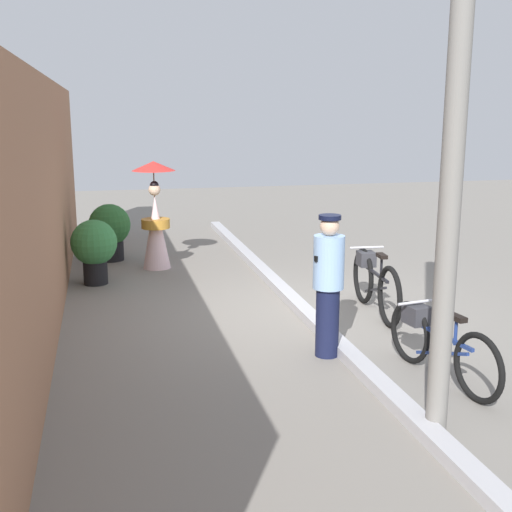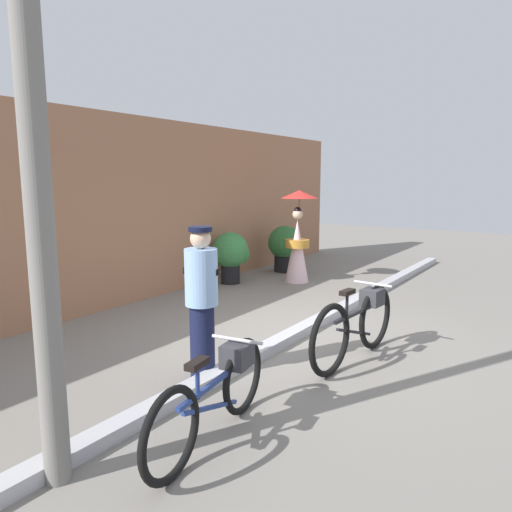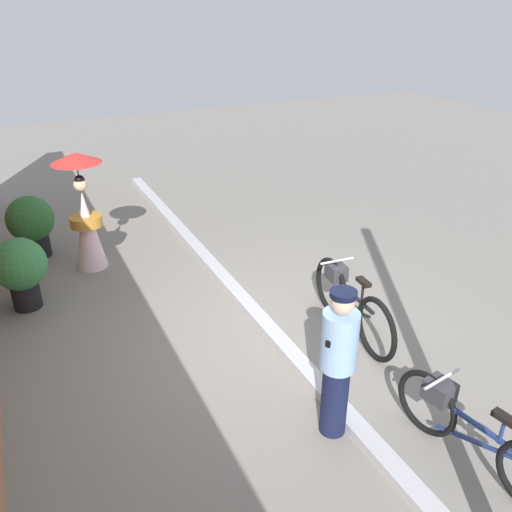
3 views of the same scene
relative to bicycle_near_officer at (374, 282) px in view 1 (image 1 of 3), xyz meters
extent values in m
plane|color=gray|center=(0.19, 0.95, -0.43)|extent=(30.00, 30.00, 0.00)
cube|color=#9E6B4C|center=(0.19, 4.30, 1.11)|extent=(14.00, 0.40, 3.10)
cube|color=#B2B2B7|center=(0.19, 0.95, -0.37)|extent=(14.00, 0.20, 0.12)
torus|color=black|center=(0.49, -0.04, -0.04)|extent=(0.79, 0.13, 0.79)
torus|color=black|center=(-0.59, 0.05, -0.04)|extent=(0.79, 0.13, 0.79)
cube|color=black|center=(-0.05, 0.00, 0.12)|extent=(0.91, 0.11, 0.04)
cube|color=black|center=(-0.05, 0.00, -0.09)|extent=(0.80, 0.10, 0.29)
cylinder|color=black|center=(-0.24, 0.02, 0.25)|extent=(0.03, 0.03, 0.32)
cube|color=black|center=(-0.24, 0.02, 0.41)|extent=(0.23, 0.11, 0.05)
cylinder|color=silver|center=(0.38, -0.03, 0.39)|extent=(0.07, 0.48, 0.03)
cube|color=#333338|center=(0.38, -0.03, 0.23)|extent=(0.28, 0.24, 0.20)
torus|color=black|center=(-1.76, 0.34, -0.09)|extent=(0.68, 0.17, 0.68)
torus|color=black|center=(-2.83, 0.17, -0.09)|extent=(0.68, 0.17, 0.68)
cube|color=navy|center=(-2.29, 0.26, 0.04)|extent=(0.91, 0.18, 0.04)
cube|color=navy|center=(-2.29, 0.26, -0.14)|extent=(0.79, 0.15, 0.29)
cylinder|color=navy|center=(-2.49, 0.23, 0.15)|extent=(0.03, 0.03, 0.28)
cube|color=black|center=(-2.49, 0.23, 0.29)|extent=(0.23, 0.12, 0.05)
cylinder|color=silver|center=(-1.86, 0.32, 0.28)|extent=(0.10, 0.48, 0.03)
cube|color=#333338|center=(-1.86, 0.32, 0.14)|extent=(0.29, 0.26, 0.20)
cylinder|color=#141938|center=(-1.36, 1.15, -0.04)|extent=(0.26, 0.26, 0.78)
cylinder|color=#8CB2E0|center=(-1.36, 1.15, 0.64)|extent=(0.34, 0.34, 0.59)
sphere|color=#D8B293|center=(-1.36, 1.15, 1.04)|extent=(0.21, 0.21, 0.21)
cylinder|color=black|center=(-1.36, 1.15, 1.13)|extent=(0.24, 0.24, 0.05)
cube|color=black|center=(-1.36, 1.15, 0.70)|extent=(0.17, 0.37, 0.06)
cone|color=silver|center=(3.30, 2.64, 0.20)|extent=(0.48, 0.48, 1.27)
cylinder|color=#C1842D|center=(3.30, 2.64, 0.35)|extent=(0.49, 0.49, 0.16)
sphere|color=beige|center=(3.30, 2.64, 0.94)|extent=(0.20, 0.20, 0.20)
sphere|color=black|center=(3.30, 2.64, 1.01)|extent=(0.15, 0.15, 0.15)
cylinder|color=olive|center=(3.36, 2.64, 1.06)|extent=(0.02, 0.02, 0.55)
cone|color=red|center=(3.36, 2.64, 1.33)|extent=(0.74, 0.74, 0.16)
cylinder|color=black|center=(4.10, 3.41, -0.26)|extent=(0.47, 0.47, 0.36)
sphere|color=#2D6B33|center=(4.10, 3.41, 0.23)|extent=(0.76, 0.76, 0.76)
sphere|color=#2D6B33|center=(4.29, 3.30, 0.13)|extent=(0.42, 0.42, 0.42)
cylinder|color=black|center=(2.43, 3.68, -0.24)|extent=(0.38, 0.38, 0.38)
sphere|color=#387F42|center=(2.43, 3.68, 0.23)|extent=(0.72, 0.72, 0.72)
sphere|color=#387F42|center=(2.61, 3.57, 0.14)|extent=(0.40, 0.40, 0.40)
cylinder|color=slate|center=(-3.27, 0.83, 1.97)|extent=(0.18, 0.18, 4.80)
camera|label=1|loc=(-7.95, 3.50, 2.25)|focal=46.06mm
camera|label=2|loc=(-4.98, -2.00, 1.63)|focal=33.30mm
camera|label=3|loc=(-4.48, 3.50, 3.40)|focal=36.15mm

